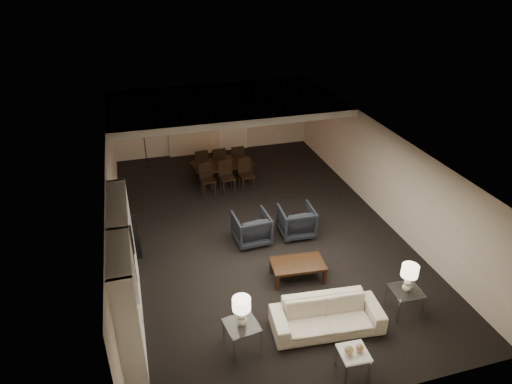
{
  "coord_description": "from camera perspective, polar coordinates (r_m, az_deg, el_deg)",
  "views": [
    {
      "loc": [
        -2.84,
        -9.86,
        6.6
      ],
      "look_at": [
        0.0,
        0.0,
        1.1
      ],
      "focal_mm": 32.0,
      "sensor_mm": 36.0,
      "label": 1
    }
  ],
  "objects": [
    {
      "name": "pendant_light",
      "position": [
        14.5,
        -2.73,
        9.32
      ],
      "size": [
        0.52,
        0.52,
        0.24
      ],
      "primitive_type": "cylinder",
      "color": "#D8591E",
      "rests_on": "ceiling_soffit"
    },
    {
      "name": "sofa",
      "position": [
        9.25,
        8.86,
        -15.06
      ],
      "size": [
        2.22,
        1.04,
        0.63
      ],
      "primitive_type": "imported",
      "rotation": [
        0.0,
        0.0,
        -0.09
      ],
      "color": "beige",
      "rests_on": "floor"
    },
    {
      "name": "coffee_table",
      "position": [
        10.42,
        5.21,
        -9.76
      ],
      "size": [
        1.23,
        0.79,
        0.42
      ],
      "primitive_type": null,
      "rotation": [
        0.0,
        0.0,
        -0.09
      ],
      "color": "black",
      "rests_on": "floor"
    },
    {
      "name": "vase_blue",
      "position": [
        8.2,
        -15.67,
        -14.82
      ],
      "size": [
        0.17,
        0.17,
        0.17
      ],
      "primitive_type": "imported",
      "color": "#24279E",
      "rests_on": "media_unit"
    },
    {
      "name": "wall_front",
      "position": [
        7.46,
        12.42,
        -18.46
      ],
      "size": [
        7.0,
        0.02,
        2.5
      ],
      "primitive_type": "cube",
      "color": "beige",
      "rests_on": "ground"
    },
    {
      "name": "media_unit",
      "position": [
        9.08,
        -15.97,
        -9.81
      ],
      "size": [
        0.38,
        3.4,
        2.35
      ],
      "primitive_type": null,
      "color": "white",
      "rests_on": "wall_left"
    },
    {
      "name": "dining_table",
      "position": [
        14.48,
        -4.17,
        2.41
      ],
      "size": [
        1.95,
        1.26,
        0.64
      ],
      "primitive_type": "imported",
      "rotation": [
        0.0,
        0.0,
        0.13
      ],
      "color": "black",
      "rests_on": "floor"
    },
    {
      "name": "armchair_left",
      "position": [
        11.47,
        -0.57,
        -4.54
      ],
      "size": [
        0.9,
        0.92,
        0.8
      ],
      "primitive_type": "imported",
      "rotation": [
        0.0,
        0.0,
        3.19
      ],
      "color": "black",
      "rests_on": "floor"
    },
    {
      "name": "chair_fm",
      "position": [
        14.99,
        -4.72,
        3.98
      ],
      "size": [
        0.45,
        0.45,
        0.96
      ],
      "primitive_type": null,
      "rotation": [
        0.0,
        0.0,
        3.15
      ],
      "color": "black",
      "rests_on": "floor"
    },
    {
      "name": "side_table_right",
      "position": [
        9.98,
        18.01,
        -12.81
      ],
      "size": [
        0.62,
        0.62,
        0.55
      ],
      "primitive_type": null,
      "rotation": [
        0.0,
        0.0,
        -0.05
      ],
      "color": "silver",
      "rests_on": "floor"
    },
    {
      "name": "chair_fr",
      "position": [
        15.11,
        -2.49,
        4.25
      ],
      "size": [
        0.46,
        0.46,
        0.96
      ],
      "primitive_type": null,
      "rotation": [
        0.0,
        0.0,
        3.17
      ],
      "color": "black",
      "rests_on": "floor"
    },
    {
      "name": "floor",
      "position": [
        12.2,
        -0.0,
        -4.56
      ],
      "size": [
        11.0,
        11.0,
        0.0
      ],
      "primitive_type": "plane",
      "color": "black",
      "rests_on": "ground"
    },
    {
      "name": "wall_right",
      "position": [
        12.89,
        15.14,
        2.62
      ],
      "size": [
        0.02,
        11.0,
        2.5
      ],
      "primitive_type": "cube",
      "color": "beige",
      "rests_on": "ground"
    },
    {
      "name": "floor_speaker",
      "position": [
        11.17,
        -14.65,
        -5.41
      ],
      "size": [
        0.13,
        0.13,
        1.18
      ],
      "primitive_type": "cube",
      "rotation": [
        0.0,
        0.0,
        -0.02
      ],
      "color": "black",
      "rests_on": "floor"
    },
    {
      "name": "vase_amber",
      "position": [
        8.4,
        -16.29,
        -9.23
      ],
      "size": [
        0.18,
        0.18,
        0.19
      ],
      "primitive_type": "imported",
      "color": "#D38C46",
      "rests_on": "media_unit"
    },
    {
      "name": "armchair_right",
      "position": [
        11.8,
        5.06,
        -3.65
      ],
      "size": [
        0.89,
        0.92,
        0.8
      ],
      "primitive_type": "imported",
      "rotation": [
        0.0,
        0.0,
        3.09
      ],
      "color": "black",
      "rests_on": "floor"
    },
    {
      "name": "wall_left",
      "position": [
        11.24,
        -17.42,
        -1.66
      ],
      "size": [
        0.02,
        11.0,
        2.5
      ],
      "primitive_type": "cube",
      "color": "beige",
      "rests_on": "ground"
    },
    {
      "name": "marble_table",
      "position": [
        8.62,
        11.97,
        -20.08
      ],
      "size": [
        0.52,
        0.52,
        0.49
      ],
      "primitive_type": null,
      "rotation": [
        0.0,
        0.0,
        -0.06
      ],
      "color": "white",
      "rests_on": "floor"
    },
    {
      "name": "table_lamp_left",
      "position": [
        8.44,
        -1.81,
        -14.75
      ],
      "size": [
        0.34,
        0.34,
        0.61
      ],
      "primitive_type": null,
      "rotation": [
        0.0,
        0.0,
        -0.02
      ],
      "color": "beige",
      "rests_on": "side_table_left"
    },
    {
      "name": "ceiling",
      "position": [
        11.05,
        -0.0,
        6.41
      ],
      "size": [
        7.0,
        11.0,
        0.02
      ],
      "primitive_type": "cube",
      "color": "silver",
      "rests_on": "ground"
    },
    {
      "name": "gold_gourd_b",
      "position": [
        8.43,
        12.83,
        -18.46
      ],
      "size": [
        0.14,
        0.14,
        0.14
      ],
      "primitive_type": "sphere",
      "color": "tan",
      "rests_on": "marble_table"
    },
    {
      "name": "chair_nl",
      "position": [
        13.74,
        -6.05,
        1.56
      ],
      "size": [
        0.49,
        0.49,
        0.96
      ],
      "primitive_type": null,
      "rotation": [
        0.0,
        0.0,
        0.11
      ],
      "color": "black",
      "rests_on": "floor"
    },
    {
      "name": "painting",
      "position": [
        16.87,
        1.75,
        10.75
      ],
      "size": [
        0.95,
        0.04,
        0.65
      ],
      "primitive_type": "cube",
      "color": "#142D38",
      "rests_on": "wall_back"
    },
    {
      "name": "side_table_left",
      "position": [
        8.84,
        -1.75,
        -17.5
      ],
      "size": [
        0.67,
        0.67,
        0.55
      ],
      "primitive_type": null,
      "rotation": [
        0.0,
        0.0,
        0.14
      ],
      "color": "silver",
      "rests_on": "floor"
    },
    {
      "name": "chair_nr",
      "position": [
        13.96,
        -1.21,
        2.18
      ],
      "size": [
        0.48,
        0.48,
        0.96
      ],
      "primitive_type": null,
      "rotation": [
        0.0,
        0.0,
        0.09
      ],
      "color": "black",
      "rests_on": "floor"
    },
    {
      "name": "floor_lamp",
      "position": [
        15.82,
        -13.71,
        5.65
      ],
      "size": [
        0.28,
        0.28,
        1.5
      ],
      "primitive_type": null,
      "rotation": [
        0.0,
        0.0,
        -0.34
      ],
      "color": "black",
      "rests_on": "floor"
    },
    {
      "name": "chair_fl",
      "position": [
        14.9,
        -6.98,
        3.71
      ],
      "size": [
        0.5,
        0.5,
        0.96
      ],
      "primitive_type": null,
      "rotation": [
        0.0,
        0.0,
        3.28
      ],
      "color": "black",
      "rests_on": "floor"
    },
    {
      "name": "wall_back",
      "position": [
        16.51,
        -5.36,
        9.15
      ],
      "size": [
        7.0,
        0.02,
        2.5
      ],
      "primitive_type": "cube",
      "color": "beige",
      "rests_on": "ground"
    },
    {
      "name": "ceiling_soffit",
      "position": [
        14.29,
        -3.96,
        11.03
      ],
      "size": [
        7.0,
        4.0,
        0.2
      ],
      "primitive_type": "cube",
      "color": "silver",
      "rests_on": "ceiling"
    },
    {
      "name": "gold_gourd_a",
      "position": [
        8.35,
        11.56,
        -18.78
      ],
      "size": [
        0.16,
        0.16,
        0.16
      ],
      "primitive_type": "sphere",
      "color": "tan",
      "rests_on": "marble_table"
    },
    {
      "name": "television",
      "position": [
        9.75,
        -15.88,
        -7.51
      ],
      "size": [
        1.16,
        0.15,
        0.67
      ],
      "primitive_type": "imported",
      "rotation": [
        0.0,
        0.0,
        1.57
      ],
      "color": "black",
      "rests_on": "media_unit"
    },
    {
      "name": "door",
      "position": [
        16.69,
        -2.93,
        8.72
      ],
      "size": [
        0.9,
        0.05,
        2.1
      ],
      "primitive_type": "cube",
      "color": "silver",
      "rests_on": "wall_back"
    },
    {
      "name": "curtains",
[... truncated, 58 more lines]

